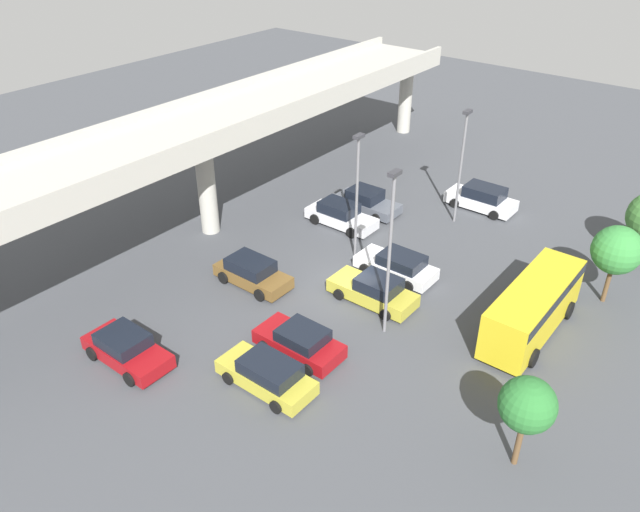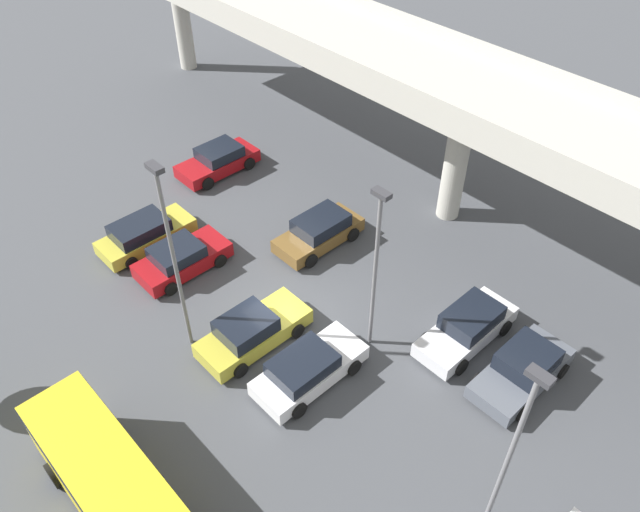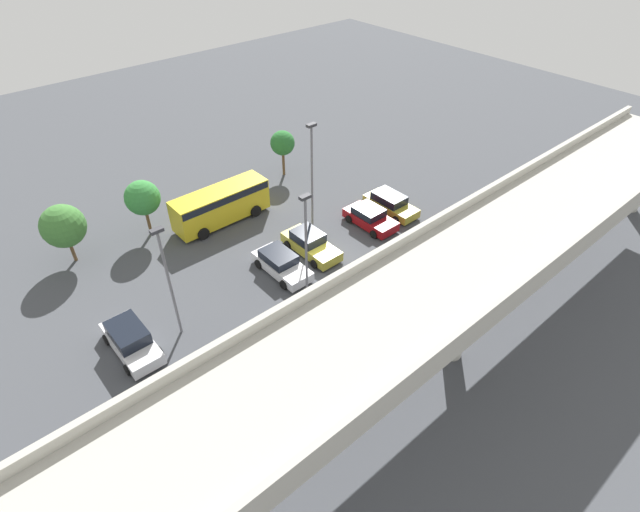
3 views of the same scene
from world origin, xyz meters
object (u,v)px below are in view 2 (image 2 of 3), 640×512
(parked_car_6, at_px, (468,327))
(lamp_post_by_overpass, at_px, (376,261))
(parked_car_1, at_px, (144,234))
(parked_car_2, at_px, (181,258))
(parked_car_0, at_px, (218,160))
(lamp_post_mid_lot, at_px, (172,251))
(parked_car_4, at_px, (252,331))
(parked_car_3, at_px, (319,231))
(lamp_post_near_aisle, at_px, (515,443))
(shuttle_bus, at_px, (112,485))
(parked_car_5, at_px, (308,369))
(parked_car_7, at_px, (523,369))

(parked_car_6, height_order, lamp_post_by_overpass, lamp_post_by_overpass)
(parked_car_1, distance_m, parked_car_2, 2.70)
(parked_car_0, bearing_deg, lamp_post_mid_lot, 48.54)
(parked_car_4, height_order, lamp_post_by_overpass, lamp_post_by_overpass)
(parked_car_0, bearing_deg, parked_car_4, 60.03)
(parked_car_6, distance_m, lamp_post_mid_lot, 12.23)
(parked_car_4, bearing_deg, parked_car_3, 23.66)
(parked_car_2, distance_m, lamp_post_by_overpass, 10.30)
(parked_car_2, relative_size, parked_car_4, 0.90)
(parked_car_3, height_order, parked_car_6, parked_car_6)
(lamp_post_mid_lot, bearing_deg, parked_car_6, 47.85)
(parked_car_6, bearing_deg, lamp_post_by_overpass, -40.76)
(lamp_post_near_aisle, height_order, lamp_post_mid_lot, lamp_post_mid_lot)
(parked_car_0, xyz_separation_m, parked_car_3, (8.44, -0.12, 0.03))
(parked_car_3, relative_size, lamp_post_near_aisle, 0.59)
(parked_car_2, distance_m, lamp_post_near_aisle, 17.21)
(shuttle_bus, distance_m, lamp_post_by_overpass, 11.57)
(parked_car_5, height_order, parked_car_6, parked_car_6)
(parked_car_0, height_order, parked_car_7, parked_car_7)
(lamp_post_near_aisle, bearing_deg, parked_car_7, 113.47)
(parked_car_4, height_order, shuttle_bus, shuttle_bus)
(parked_car_6, height_order, lamp_post_near_aisle, lamp_post_near_aisle)
(parked_car_3, height_order, parked_car_5, parked_car_3)
(parked_car_7, bearing_deg, parked_car_5, -43.04)
(shuttle_bus, height_order, lamp_post_mid_lot, lamp_post_mid_lot)
(parked_car_0, xyz_separation_m, lamp_post_by_overpass, (14.48, -2.90, 3.84))
(lamp_post_mid_lot, bearing_deg, shuttle_bus, -52.18)
(parked_car_2, relative_size, parked_car_6, 0.91)
(parked_car_0, distance_m, shuttle_bus, 19.82)
(parked_car_6, bearing_deg, parked_car_4, -41.65)
(parked_car_6, xyz_separation_m, lamp_post_by_overpass, (-2.62, -3.04, 3.80))
(parked_car_3, relative_size, parked_car_7, 0.98)
(lamp_post_mid_lot, bearing_deg, parked_car_5, 25.42)
(parked_car_2, bearing_deg, lamp_post_by_overpass, -70.57)
(parked_car_3, distance_m, shuttle_bus, 15.03)
(parked_car_0, bearing_deg, parked_car_1, 23.54)
(parked_car_3, xyz_separation_m, parked_car_5, (5.75, -5.95, -0.05))
(parked_car_0, bearing_deg, shuttle_bus, 44.62)
(lamp_post_mid_lot, bearing_deg, lamp_post_by_overpass, 47.10)
(lamp_post_by_overpass, bearing_deg, parked_car_5, -95.36)
(parked_car_1, height_order, parked_car_7, parked_car_7)
(parked_car_2, bearing_deg, parked_car_4, -93.93)
(parked_car_6, bearing_deg, parked_car_1, -65.39)
(parked_car_1, bearing_deg, parked_car_7, -69.41)
(parked_car_2, distance_m, parked_car_5, 8.71)
(parked_car_1, height_order, parked_car_6, parked_car_6)
(parked_car_6, relative_size, lamp_post_by_overpass, 0.62)
(parked_car_4, distance_m, lamp_post_mid_lot, 5.07)
(parked_car_5, bearing_deg, parked_car_3, 43.99)
(parked_car_7, height_order, lamp_post_mid_lot, lamp_post_mid_lot)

